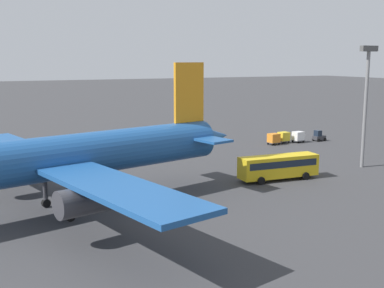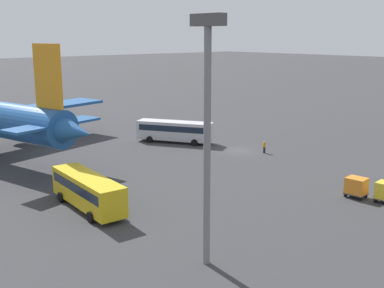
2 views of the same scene
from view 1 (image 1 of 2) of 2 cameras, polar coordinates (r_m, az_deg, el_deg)
ground_plane at (r=84.63m, az=-4.78°, el=-0.58°), size 600.00×600.00×0.00m
airplane at (r=49.16m, az=-17.53°, el=-1.95°), size 50.27×44.03×15.12m
shuttle_bus_near at (r=77.92m, az=-10.84°, el=-0.20°), size 11.33×8.25×3.23m
shuttle_bus_far at (r=63.39m, az=10.21°, el=-2.51°), size 10.87×3.54×3.20m
baggage_tug at (r=95.64m, az=14.79°, el=0.91°), size 2.51×1.82×2.10m
worker_person at (r=87.13m, az=-3.14°, el=0.32°), size 0.38×0.38×1.74m
cargo_cart_white at (r=92.91m, az=12.48°, el=0.90°), size 2.15×1.87×2.06m
cargo_cart_yellow at (r=91.81m, az=10.81°, el=0.86°), size 2.15×1.87×2.06m
cargo_cart_orange at (r=89.55m, az=9.66°, el=0.67°), size 2.15×1.87×2.06m
light_pole at (r=72.94m, az=19.95°, el=5.62°), size 2.80×0.70×17.37m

